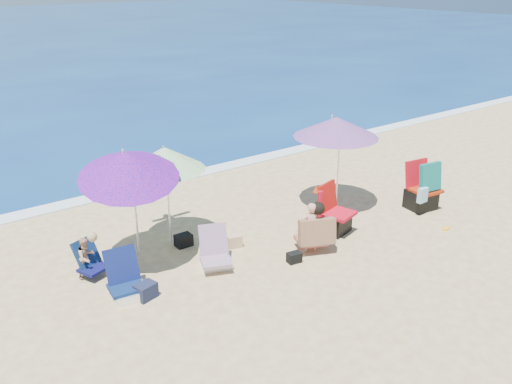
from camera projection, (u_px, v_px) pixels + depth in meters
ground at (302, 261)px, 10.05m from camera, size 120.00×120.00×0.00m
foam at (168, 181)px, 13.83m from camera, size 120.00×0.50×0.04m
umbrella_turquoise at (336, 127)px, 11.64m from camera, size 2.34×2.34×2.09m
umbrella_striped at (165, 158)px, 10.05m from camera, size 1.55×1.55×1.98m
umbrella_blue at (128, 165)px, 9.16m from camera, size 2.26×2.30×2.34m
furled_umbrella at (319, 211)px, 10.54m from camera, size 0.20×0.19×1.16m
chair_navy at (127, 285)px, 8.89m from camera, size 0.64×0.74×0.75m
chair_rainbow at (215, 256)px, 9.81m from camera, size 0.75×0.83×0.72m
camp_chair_left at (334, 218)px, 11.06m from camera, size 0.71×0.77×1.01m
camp_chair_right at (422, 192)px, 12.09m from camera, size 0.81×0.73×1.12m
person_center at (313, 229)px, 10.17m from camera, size 0.75×0.77×1.00m
person_left at (87, 257)px, 9.42m from camera, size 0.56×0.66×0.81m
bag_navy_a at (146, 291)px, 8.85m from camera, size 0.38×0.32×0.26m
bag_black_a at (184, 240)px, 10.55m from camera, size 0.32×0.24×0.23m
bag_tan at (234, 241)px, 10.52m from camera, size 0.32×0.27×0.24m
bag_black_b at (294, 258)px, 9.96m from camera, size 0.27×0.21×0.19m
orange_item at (446, 229)px, 11.26m from camera, size 0.23×0.14×0.03m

